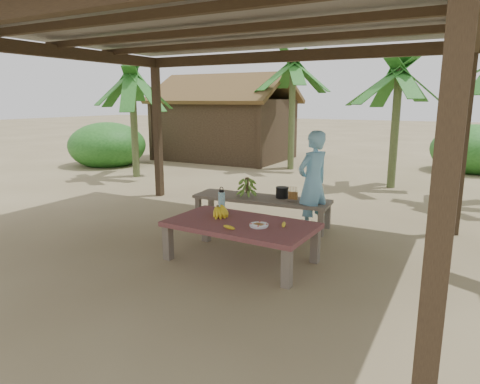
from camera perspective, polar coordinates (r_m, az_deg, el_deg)
The scene contains 17 objects.
ground at distance 5.84m, azimuth -3.22°, elevation -7.66°, with size 80.00×80.00×0.00m, color brown.
pavilion at distance 5.55m, azimuth -3.80°, elevation 20.42°, with size 6.60×5.60×2.95m.
work_table at distance 5.31m, azimuth 0.12°, elevation -4.75°, with size 1.84×1.07×0.50m.
bench at distance 6.87m, azimuth 2.85°, elevation -1.18°, with size 2.24×0.77×0.45m.
ripe_banana_bunch at distance 5.53m, azimuth -2.99°, elevation -2.48°, with size 0.27×0.23×0.16m, color yellow, non-canonical shape.
plate at distance 5.11m, azimuth 2.53°, elevation -4.46°, with size 0.23×0.23×0.04m.
loose_banana_front at distance 5.02m, azimuth -1.45°, elevation -4.73°, with size 0.04×0.15×0.04m, color yellow.
loose_banana_side at distance 5.15m, azimuth 5.85°, elevation -4.33°, with size 0.04×0.14×0.04m, color yellow.
water_flask at distance 5.79m, azimuth -2.47°, elevation -1.19°, with size 0.09×0.09×0.34m.
green_banana_stalk at distance 6.92m, azimuth 0.94°, elevation 0.75°, with size 0.28×0.28×0.32m, color #598C2D, non-canonical shape.
cooking_pot at distance 6.84m, azimuth 5.63°, elevation -0.10°, with size 0.20×0.20×0.17m, color black.
skewer_rack at distance 6.62m, azimuth 7.08°, elevation -0.22°, with size 0.18×0.08×0.24m, color #A57F47, non-canonical shape.
woman at distance 6.48m, azimuth 9.69°, elevation 1.27°, with size 0.56×0.37×1.55m, color #79BFE4.
hut at distance 14.70m, azimuth -1.90°, elevation 8.75°, with size 4.40×3.43×2.85m.
banana_plant_n at distance 10.30m, azimuth 20.38°, elevation 13.62°, with size 1.80×1.80×2.85m.
banana_plant_nw at distance 12.48m, azimuth 7.06°, elevation 15.56°, with size 1.80×1.80×3.23m.
banana_plant_w at distance 11.44m, azimuth -14.21°, elevation 13.62°, with size 1.80×1.80×2.82m.
Camera 1 is at (2.89, -4.67, 1.98)m, focal length 32.00 mm.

